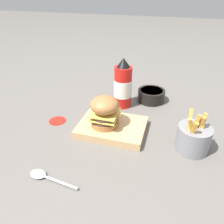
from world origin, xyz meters
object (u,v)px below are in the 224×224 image
object	(u,v)px
serving_board	(112,127)
burger	(104,111)
ketchup_bottle	(123,86)
side_bowl	(151,95)
spoon	(42,176)
fries_basket	(193,138)

from	to	relation	value
serving_board	burger	bearing A→B (deg)	20.70
burger	ketchup_bottle	distance (m)	0.20
serving_board	burger	size ratio (longest dim) A/B	2.17
serving_board	side_bowl	distance (m)	0.29
serving_board	spoon	distance (m)	0.29
serving_board	spoon	xyz separation A→B (m)	(0.12, 0.26, -0.01)
fries_basket	serving_board	bearing A→B (deg)	-5.36
spoon	burger	bearing A→B (deg)	-103.61
ketchup_bottle	spoon	distance (m)	0.48
fries_basket	spoon	xyz separation A→B (m)	(0.39, 0.24, -0.04)
serving_board	side_bowl	world-z (taller)	side_bowl
serving_board	fries_basket	world-z (taller)	fries_basket
spoon	fries_basket	bearing A→B (deg)	-141.66
ketchup_bottle	fries_basket	distance (m)	0.36
serving_board	spoon	bearing A→B (deg)	65.46
serving_board	fries_basket	size ratio (longest dim) A/B	1.60
burger	fries_basket	bearing A→B (deg)	176.90
ketchup_bottle	fries_basket	world-z (taller)	ketchup_bottle
burger	side_bowl	bearing A→B (deg)	-114.56
burger	fries_basket	xyz separation A→B (m)	(-0.30, 0.02, -0.04)
serving_board	spoon	size ratio (longest dim) A/B	1.54
spoon	ketchup_bottle	bearing A→B (deg)	-96.69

